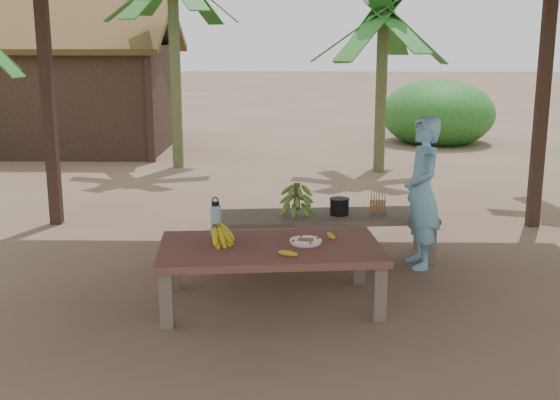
{
  "coord_description": "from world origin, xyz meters",
  "views": [
    {
      "loc": [
        0.01,
        -5.68,
        2.16
      ],
      "look_at": [
        -0.11,
        0.14,
        0.8
      ],
      "focal_mm": 45.0,
      "sensor_mm": 36.0,
      "label": 1
    }
  ],
  "objects_px": {
    "bench": "(323,220)",
    "ripe_banana_bunch": "(215,234)",
    "water_flask": "(216,219)",
    "plate": "(306,241)",
    "woman": "(422,193)",
    "work_table": "(270,253)",
    "cooking_pot": "(339,207)"
  },
  "relations": [
    {
      "from": "bench",
      "to": "ripe_banana_bunch",
      "type": "height_order",
      "value": "ripe_banana_bunch"
    },
    {
      "from": "work_table",
      "to": "bench",
      "type": "distance_m",
      "value": 1.31
    },
    {
      "from": "work_table",
      "to": "cooking_pot",
      "type": "distance_m",
      "value": 1.39
    },
    {
      "from": "plate",
      "to": "cooking_pot",
      "type": "relative_size",
      "value": 1.43
    },
    {
      "from": "plate",
      "to": "water_flask",
      "type": "height_order",
      "value": "water_flask"
    },
    {
      "from": "plate",
      "to": "water_flask",
      "type": "xyz_separation_m",
      "value": [
        -0.77,
        0.25,
        0.12
      ]
    },
    {
      "from": "water_flask",
      "to": "cooking_pot",
      "type": "xyz_separation_m",
      "value": [
        1.12,
        0.92,
        -0.11
      ]
    },
    {
      "from": "plate",
      "to": "water_flask",
      "type": "distance_m",
      "value": 0.82
    },
    {
      "from": "work_table",
      "to": "ripe_banana_bunch",
      "type": "relative_size",
      "value": 6.27
    },
    {
      "from": "cooking_pot",
      "to": "ripe_banana_bunch",
      "type": "bearing_deg",
      "value": -132.18
    },
    {
      "from": "bench",
      "to": "ripe_banana_bunch",
      "type": "relative_size",
      "value": 7.45
    },
    {
      "from": "ripe_banana_bunch",
      "to": "water_flask",
      "type": "xyz_separation_m",
      "value": [
        -0.02,
        0.29,
        0.05
      ]
    },
    {
      "from": "work_table",
      "to": "plate",
      "type": "height_order",
      "value": "plate"
    },
    {
      "from": "work_table",
      "to": "bench",
      "type": "bearing_deg",
      "value": 62.54
    },
    {
      "from": "plate",
      "to": "woman",
      "type": "xyz_separation_m",
      "value": [
        1.11,
        0.94,
        0.21
      ]
    },
    {
      "from": "bench",
      "to": "woman",
      "type": "xyz_separation_m",
      "value": [
        0.92,
        -0.22,
        0.33
      ]
    },
    {
      "from": "bench",
      "to": "plate",
      "type": "height_order",
      "value": "plate"
    },
    {
      "from": "ripe_banana_bunch",
      "to": "water_flask",
      "type": "bearing_deg",
      "value": 94.83
    },
    {
      "from": "woman",
      "to": "cooking_pot",
      "type": "bearing_deg",
      "value": -112.5
    },
    {
      "from": "bench",
      "to": "water_flask",
      "type": "bearing_deg",
      "value": -142.15
    },
    {
      "from": "work_table",
      "to": "ripe_banana_bunch",
      "type": "bearing_deg",
      "value": 171.53
    },
    {
      "from": "bench",
      "to": "ripe_banana_bunch",
      "type": "bearing_deg",
      "value": -133.59
    },
    {
      "from": "water_flask",
      "to": "woman",
      "type": "relative_size",
      "value": 0.23
    },
    {
      "from": "plate",
      "to": "water_flask",
      "type": "relative_size",
      "value": 0.79
    },
    {
      "from": "work_table",
      "to": "cooking_pot",
      "type": "xyz_separation_m",
      "value": [
        0.64,
        1.23,
        0.09
      ]
    },
    {
      "from": "work_table",
      "to": "woman",
      "type": "xyz_separation_m",
      "value": [
        1.4,
        1.0,
        0.29
      ]
    },
    {
      "from": "cooking_pot",
      "to": "woman",
      "type": "distance_m",
      "value": 0.82
    },
    {
      "from": "work_table",
      "to": "cooking_pot",
      "type": "relative_size",
      "value": 10.26
    },
    {
      "from": "ripe_banana_bunch",
      "to": "plate",
      "type": "xyz_separation_m",
      "value": [
        0.74,
        0.04,
        -0.07
      ]
    },
    {
      "from": "bench",
      "to": "woman",
      "type": "height_order",
      "value": "woman"
    },
    {
      "from": "bench",
      "to": "water_flask",
      "type": "xyz_separation_m",
      "value": [
        -0.96,
        -0.91,
        0.25
      ]
    },
    {
      "from": "work_table",
      "to": "water_flask",
      "type": "bearing_deg",
      "value": 141.16
    }
  ]
}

